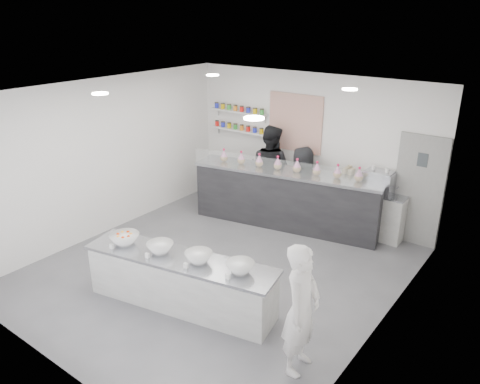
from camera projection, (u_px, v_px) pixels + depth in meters
name	position (u px, v px, depth m)	size (l,w,h in m)	color
floor	(219.00, 269.00, 7.99)	(6.00, 6.00, 0.00)	#515156
ceiling	(216.00, 93.00, 6.89)	(6.00, 6.00, 0.00)	white
back_wall	(309.00, 146.00, 9.68)	(5.50, 5.50, 0.00)	white
left_wall	(107.00, 157.00, 8.98)	(6.00, 6.00, 0.00)	white
right_wall	(385.00, 234.00, 5.91)	(6.00, 6.00, 0.00)	white
back_door	(418.00, 191.00, 8.54)	(0.88, 0.04, 2.10)	gray
pattern_panel	(295.00, 123.00, 9.69)	(1.25, 0.03, 1.20)	#A8442C
jar_shelf_lower	(239.00, 130.00, 10.54)	(1.45, 0.22, 0.04)	silver
jar_shelf_upper	(239.00, 112.00, 10.39)	(1.45, 0.22, 0.04)	silver
preserve_jars	(238.00, 118.00, 10.43)	(1.45, 0.10, 0.56)	red
downlight_0	(100.00, 94.00, 6.94)	(0.24, 0.24, 0.02)	white
downlight_1	(254.00, 118.00, 5.38)	(0.24, 0.24, 0.02)	white
downlight_2	(213.00, 75.00, 8.88)	(0.24, 0.24, 0.02)	white
downlight_3	(350.00, 89.00, 7.31)	(0.24, 0.24, 0.02)	white
prep_counter	(181.00, 282.00, 6.89)	(2.97, 0.67, 0.81)	#A6A6A2
back_bar	(286.00, 199.00, 9.42)	(3.81, 0.70, 1.18)	black
sneeze_guard	(281.00, 168.00, 8.86)	(3.75, 0.02, 0.32)	white
espresso_ledge	(372.00, 214.00, 9.03)	(1.23, 0.39, 0.91)	#A6A6A2
espresso_machine	(379.00, 182.00, 8.75)	(0.55, 0.38, 0.42)	#93969E
cup_stacks	(348.00, 177.00, 9.10)	(0.27, 0.24, 0.36)	tan
prep_bowls	(179.00, 253.00, 6.71)	(2.35, 0.50, 0.16)	white
label_cards	(148.00, 268.00, 6.41)	(2.01, 0.04, 0.07)	white
cookie_bags	(287.00, 164.00, 9.15)	(2.96, 0.16, 0.28)	pink
woman_prep	(301.00, 310.00, 5.51)	(0.62, 0.40, 1.69)	white
staff_left	(270.00, 169.00, 9.96)	(0.93, 0.73, 1.92)	black
staff_right	(302.00, 184.00, 9.59)	(0.78, 0.51, 1.59)	black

